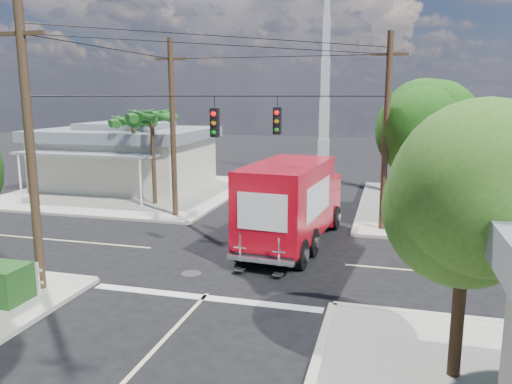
% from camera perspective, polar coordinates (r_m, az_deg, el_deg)
% --- Properties ---
extents(ground, '(120.00, 120.00, 0.00)m').
position_cam_1_polar(ground, '(19.84, -1.52, -7.31)').
color(ground, black).
rests_on(ground, ground).
extents(sidewalk_ne, '(14.12, 14.12, 0.14)m').
position_cam_1_polar(sidewalk_ne, '(30.08, 25.23, -1.92)').
color(sidewalk_ne, '#A39E93').
rests_on(sidewalk_ne, ground).
extents(sidewalk_nw, '(14.12, 14.12, 0.14)m').
position_cam_1_polar(sidewalk_nw, '(33.77, -14.04, 0.10)').
color(sidewalk_nw, '#A39E93').
rests_on(sidewalk_nw, ground).
extents(road_markings, '(32.00, 32.00, 0.01)m').
position_cam_1_polar(road_markings, '(18.51, -2.83, -8.66)').
color(road_markings, beige).
rests_on(road_markings, ground).
extents(building_nw, '(10.80, 10.20, 4.30)m').
position_cam_1_polar(building_nw, '(35.36, -14.55, 4.07)').
color(building_nw, beige).
rests_on(building_nw, sidewalk_nw).
extents(radio_tower, '(0.80, 0.80, 17.00)m').
position_cam_1_polar(radio_tower, '(38.38, 7.86, 9.95)').
color(radio_tower, silver).
rests_on(radio_tower, ground).
extents(tree_ne_front, '(4.21, 4.14, 6.66)m').
position_cam_1_polar(tree_ne_front, '(24.93, 19.35, 6.99)').
color(tree_ne_front, '#422D1C').
rests_on(tree_ne_front, sidewalk_ne).
extents(tree_ne_back, '(3.77, 3.66, 5.82)m').
position_cam_1_polar(tree_ne_back, '(27.45, 24.40, 5.72)').
color(tree_ne_back, '#422D1C').
rests_on(tree_ne_back, sidewalk_ne).
extents(tree_se, '(3.67, 3.54, 5.62)m').
position_cam_1_polar(tree_se, '(11.15, 23.05, -1.12)').
color(tree_se, '#422D1C').
rests_on(tree_se, sidewalk_se).
extents(palm_nw_front, '(3.01, 3.08, 5.59)m').
position_cam_1_polar(palm_nw_front, '(28.66, -11.82, 8.35)').
color(palm_nw_front, '#422D1C').
rests_on(palm_nw_front, sidewalk_nw).
extents(palm_nw_back, '(3.01, 3.08, 5.19)m').
position_cam_1_polar(palm_nw_back, '(30.93, -13.88, 7.74)').
color(palm_nw_back, '#422D1C').
rests_on(palm_nw_back, sidewalk_nw).
extents(utility_poles, '(12.00, 10.68, 9.00)m').
position_cam_1_polar(utility_poles, '(20.93, -4.50, 6.68)').
color(utility_poles, '#473321').
rests_on(utility_poles, ground).
extents(vending_boxes, '(1.90, 0.50, 1.10)m').
position_cam_1_polar(vending_boxes, '(24.90, 17.23, -2.39)').
color(vending_boxes, red).
rests_on(vending_boxes, sidewalk_ne).
extents(delivery_truck, '(3.33, 8.47, 3.58)m').
position_cam_1_polar(delivery_truck, '(20.86, 4.17, -1.26)').
color(delivery_truck, black).
rests_on(delivery_truck, ground).
extents(parked_car, '(6.55, 4.60, 1.66)m').
position_cam_1_polar(parked_car, '(21.22, 26.09, -4.90)').
color(parked_car, silver).
rests_on(parked_car, ground).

